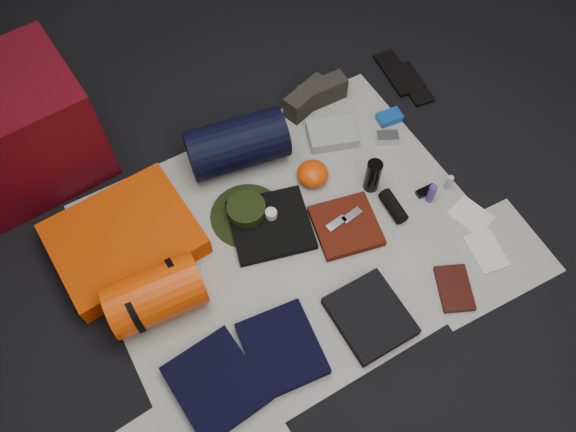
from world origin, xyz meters
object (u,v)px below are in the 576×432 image
paperback_book (454,288)px  water_bottle (373,176)px  navy_duffel (237,144)px  red_cabinet (15,131)px  stuff_sack (155,295)px  sleeping_pad (125,239)px  compact_camera (387,137)px

paperback_book → water_bottle: bearing=116.0°
navy_duffel → paperback_book: 1.13m
navy_duffel → water_bottle: bearing=-33.9°
red_cabinet → stuff_sack: red_cabinet is taller
red_cabinet → navy_duffel: size_ratio=1.39×
sleeping_pad → stuff_sack: bearing=-87.7°
sleeping_pad → paperback_book: sleeping_pad is taller
sleeping_pad → water_bottle: size_ratio=3.29×
sleeping_pad → compact_camera: 1.30m
stuff_sack → compact_camera: size_ratio=3.65×
paperback_book → red_cabinet: bearing=156.2°
water_bottle → compact_camera: (0.22, 0.18, -0.07)m
navy_duffel → compact_camera: (0.67, -0.26, -0.10)m
navy_duffel → paperback_book: size_ratio=2.25×
red_cabinet → compact_camera: red_cabinet is taller
red_cabinet → sleeping_pad: bearing=-75.1°
stuff_sack → paperback_book: bearing=-26.9°
compact_camera → paperback_book: bearing=-78.2°
stuff_sack → water_bottle: bearing=2.6°
stuff_sack → paperback_book: 1.21m
red_cabinet → compact_camera: size_ratio=6.10×
red_cabinet → paperback_book: red_cabinet is taller
navy_duffel → water_bottle: size_ratio=2.55×
stuff_sack → navy_duffel: navy_duffel is taller
stuff_sack → red_cabinet: bearing=103.4°
red_cabinet → paperback_book: 1.98m
stuff_sack → sleeping_pad: bearing=92.3°
water_bottle → paperback_book: (0.01, -0.59, -0.07)m
water_bottle → compact_camera: 0.29m
stuff_sack → water_bottle: size_ratio=2.11×
water_bottle → navy_duffel: bearing=135.8°
stuff_sack → paperback_book: (1.07, -0.54, -0.10)m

